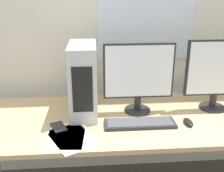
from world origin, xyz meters
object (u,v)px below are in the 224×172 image
Objects in this scene: keyboard at (140,123)px; mouse at (188,122)px; cell_phone at (58,127)px; pc_tower at (83,79)px; monitor_main at (139,75)px; monitor_right_near at (217,73)px.

keyboard is 0.30m from mouse.
pc_tower is at bearing 30.48° from cell_phone.
pc_tower is 1.08× the size of keyboard.
monitor_right_near is at bearing 0.69° from monitor_main.
pc_tower reaches higher than mouse.
pc_tower is 3.22× the size of cell_phone.
cell_phone is at bearing 179.03° from mouse.
monitor_main is 0.53m from monitor_right_near.
mouse is at bearing -139.40° from monitor_right_near.
cell_phone is (-0.15, -0.21, -0.23)m from pc_tower.
monitor_main reaches higher than mouse.
keyboard is at bearing -159.69° from monitor_right_near.
monitor_right_near is at bearing 20.31° from keyboard.
cell_phone is at bearing 179.53° from keyboard.
pc_tower is 0.36m from monitor_main.
mouse is (0.28, -0.21, -0.24)m from monitor_main.
mouse is (0.30, -0.01, 0.00)m from keyboard.
monitor_right_near reaches higher than cell_phone.
monitor_right_near is 4.51× the size of mouse.
monitor_right_near is 1.09m from cell_phone.
mouse reaches higher than cell_phone.
mouse is (-0.25, -0.21, -0.25)m from monitor_right_near.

